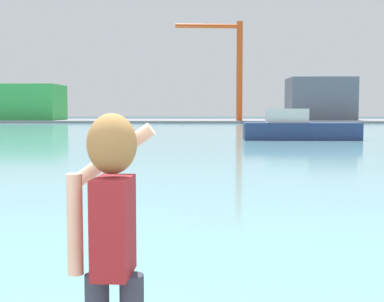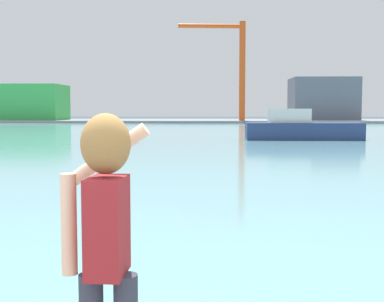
# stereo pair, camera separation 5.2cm
# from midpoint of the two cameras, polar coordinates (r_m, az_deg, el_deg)

# --- Properties ---
(ground_plane) EXTENTS (220.00, 220.00, 0.00)m
(ground_plane) POSITION_cam_midpoint_polar(r_m,az_deg,el_deg) (52.10, 1.23, 2.07)
(ground_plane) COLOR #334751
(harbor_water) EXTENTS (140.00, 100.00, 0.02)m
(harbor_water) POSITION_cam_midpoint_polar(r_m,az_deg,el_deg) (54.09, 1.27, 2.17)
(harbor_water) COLOR #6BA8B2
(harbor_water) RESTS_ON ground_plane
(far_shore_dock) EXTENTS (140.00, 20.00, 0.40)m
(far_shore_dock) POSITION_cam_midpoint_polar(r_m,az_deg,el_deg) (94.07, 1.64, 3.29)
(far_shore_dock) COLOR gray
(far_shore_dock) RESTS_ON ground_plane
(person_photographer) EXTENTS (0.53, 0.55, 1.74)m
(person_photographer) POSITION_cam_midpoint_polar(r_m,az_deg,el_deg) (3.05, -8.85, -8.69)
(person_photographer) COLOR #2D3342
(person_photographer) RESTS_ON quay_promenade
(boat_moored) EXTENTS (8.40, 2.59, 2.27)m
(boat_moored) POSITION_cam_midpoint_polar(r_m,az_deg,el_deg) (39.43, 11.75, 2.42)
(boat_moored) COLOR navy
(boat_moored) RESTS_ON harbor_water
(warehouse_left) EXTENTS (14.43, 9.42, 6.14)m
(warehouse_left) POSITION_cam_midpoint_polar(r_m,az_deg,el_deg) (97.36, -17.89, 5.05)
(warehouse_left) COLOR green
(warehouse_left) RESTS_ON far_shore_dock
(warehouse_right) EXTENTS (11.03, 8.99, 7.29)m
(warehouse_right) POSITION_cam_midpoint_polar(r_m,az_deg,el_deg) (94.90, 14.02, 5.49)
(warehouse_right) COLOR slate
(warehouse_right) RESTS_ON far_shore_dock
(port_crane) EXTENTS (10.95, 1.84, 16.09)m
(port_crane) POSITION_cam_midpoint_polar(r_m,az_deg,el_deg) (87.04, 4.67, 9.77)
(port_crane) COLOR #D84C19
(port_crane) RESTS_ON far_shore_dock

